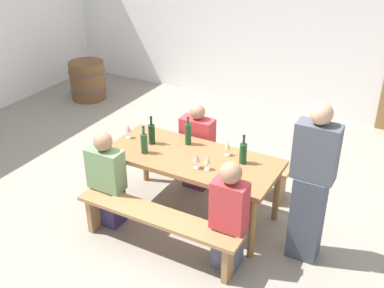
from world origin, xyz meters
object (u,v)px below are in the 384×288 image
wine_bottle_3 (144,143)px  seated_guest_near_0 (107,182)px  wine_bottle_2 (243,153)px  standing_host (311,187)px  bench_near (158,222)px  wine_bottle_1 (188,134)px  bench_far (220,160)px  wine_bottle_0 (152,134)px  seated_guest_far_0 (197,149)px  wine_glass_4 (128,129)px  wine_barrel (88,80)px  wine_glass_0 (207,160)px  wine_glass_2 (231,172)px  tasting_table (192,163)px  seated_guest_near_1 (229,218)px  wine_glass_1 (197,158)px  wine_glass_3 (228,146)px

wine_bottle_3 → seated_guest_near_0: bearing=-121.2°
wine_bottle_2 → standing_host: 0.81m
seated_guest_near_0 → bench_near: bearing=-101.6°
wine_bottle_1 → standing_host: (1.48, -0.29, -0.07)m
bench_far → wine_bottle_2: (0.53, -0.58, 0.52)m
wine_bottle_0 → seated_guest_far_0: (0.30, 0.52, -0.36)m
wine_glass_4 → wine_barrel: wine_glass_4 is taller
wine_glass_0 → wine_bottle_2: bearing=48.0°
seated_guest_near_0 → wine_bottle_0: bearing=-17.1°
wine_bottle_1 → wine_barrel: 3.73m
bench_near → wine_glass_2: bearing=37.6°
tasting_table → standing_host: (1.31, -0.06, 0.14)m
wine_bottle_1 → seated_guest_near_1: (0.88, -0.79, -0.32)m
tasting_table → wine_glass_2: 0.66m
wine_glass_1 → seated_guest_far_0: size_ratio=0.15×
seated_guest_far_0 → wine_bottle_3: bearing=-19.1°
wine_bottle_3 → seated_guest_near_0: seated_guest_near_0 is taller
bench_far → wine_bottle_3: (-0.49, -0.89, 0.52)m
wine_bottle_2 → bench_near: bearing=-122.1°
wine_glass_2 → wine_bottle_2: bearing=96.1°
bench_near → seated_guest_near_1: 0.75m
wine_glass_2 → wine_glass_3: size_ratio=0.95×
wine_glass_4 → wine_barrel: size_ratio=0.25×
wine_bottle_3 → wine_glass_3: 0.90m
wine_glass_2 → tasting_table: bearing=154.6°
seated_guest_near_1 → wine_glass_1: bearing=55.4°
seated_guest_near_0 → seated_guest_near_1: seated_guest_near_1 is taller
wine_bottle_0 → wine_bottle_1: same height
wine_glass_3 → bench_far: bearing=122.3°
bench_near → seated_guest_far_0: size_ratio=1.63×
wine_bottle_2 → wine_glass_3: wine_bottle_2 is taller
wine_bottle_0 → wine_bottle_2: (1.07, 0.09, -0.00)m
wine_glass_3 → wine_glass_4: 1.19m
bench_near → wine_bottle_1: (-0.17, 0.94, 0.53)m
wine_glass_1 → wine_glass_4: same height
standing_host → wine_glass_1: bearing=6.1°
wine_bottle_3 → wine_glass_0: bearing=1.0°
wine_glass_1 → seated_guest_near_0: 1.02m
seated_guest_far_0 → wine_bottle_1: bearing=10.4°
bench_near → wine_bottle_0: wine_bottle_0 is taller
standing_host → wine_barrel: standing_host is taller
wine_bottle_3 → wine_glass_2: bearing=-5.2°
tasting_table → bench_near: 0.78m
wine_glass_0 → wine_glass_1: 0.11m
wine_glass_4 → seated_guest_far_0: bearing=40.7°
wine_glass_3 → wine_glass_4: wine_glass_3 is taller
wine_bottle_2 → seated_guest_near_0: seated_guest_near_0 is taller
wine_glass_0 → bench_near: bearing=-115.7°
wine_glass_4 → wine_barrel: 3.30m
wine_glass_1 → wine_barrel: wine_glass_1 is taller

